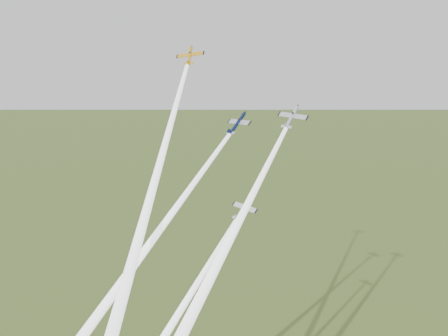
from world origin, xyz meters
TOP-DOWN VIEW (x-y plane):
  - plane_yellow at (-16.64, 2.16)m, footprint 9.55×8.08m
  - smoke_trail_yellow at (-6.06, -23.80)m, footprint 22.71×50.54m
  - plane_navy at (0.77, -1.82)m, footprint 9.17×8.42m
  - smoke_trail_navy at (-6.89, -28.27)m, footprint 17.21×51.15m
  - plane_silver_right at (12.91, 1.95)m, footprint 8.06×6.44m
  - smoke_trail_silver_right at (12.15, -21.19)m, footprint 4.15×43.76m
  - plane_silver_low at (5.92, -6.71)m, footprint 8.50×7.20m

SIDE VIEW (x-z plane):
  - smoke_trail_navy at x=-6.89m, z-range 48.21..100.63m
  - smoke_trail_silver_right at x=12.15m, z-range 58.98..102.63m
  - plane_silver_low at x=5.92m, z-range 80.32..86.60m
  - smoke_trail_yellow at x=-6.06m, z-range 62.21..115.64m
  - plane_navy at x=0.77m, z-range 98.55..105.31m
  - plane_silver_right at x=12.91m, z-range 100.66..107.21m
  - plane_yellow at x=-16.64m, z-range 113.49..120.39m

